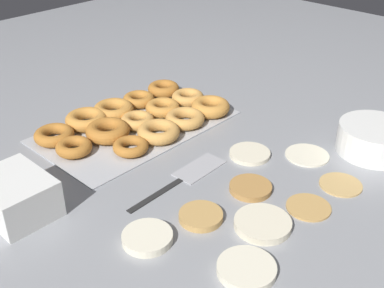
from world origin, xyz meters
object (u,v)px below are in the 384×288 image
pancake_8 (341,184)px  pancake_5 (309,206)px  pancake_0 (251,188)px  spatula (190,173)px  pancake_3 (147,237)px  batter_bowl (374,139)px  donut_tray (138,119)px  pancake_1 (201,216)px  pancake_2 (307,154)px  pancake_7 (251,154)px  pancake_4 (263,224)px  container_stack (16,196)px  pancake_6 (247,269)px

pancake_8 → pancake_5: bearing=-4.1°
pancake_0 → spatula: size_ratio=0.33×
pancake_3 → batter_bowl: 0.61m
pancake_0 → donut_tray: bearing=-94.4°
pancake_0 → pancake_1: 0.14m
pancake_1 → pancake_5: bearing=142.3°
pancake_5 → batter_bowl: batter_bowl is taller
pancake_2 → pancake_0: bearing=-3.8°
pancake_8 → spatula: 0.33m
pancake_8 → spatula: size_ratio=0.33×
pancake_1 → pancake_7: bearing=-164.3°
pancake_3 → donut_tray: donut_tray is taller
spatula → pancake_4: bearing=-100.5°
pancake_5 → batter_bowl: size_ratio=0.52×
batter_bowl → container_stack: (0.71, -0.41, 0.01)m
batter_bowl → spatula: (0.38, -0.25, -0.03)m
pancake_0 → pancake_3: 0.26m
spatula → donut_tray: bearing=72.6°
pancake_6 → pancake_7: size_ratio=1.06×
batter_bowl → container_stack: bearing=-29.9°
pancake_0 → pancake_8: size_ratio=0.99×
pancake_0 → pancake_2: size_ratio=0.88×
pancake_7 → pancake_8: bearing=99.8°
pancake_8 → donut_tray: (0.12, -0.53, 0.01)m
batter_bowl → pancake_5: bearing=1.5°
pancake_0 → pancake_5: pancake_0 is taller
pancake_0 → spatula: (0.04, -0.14, -0.00)m
pancake_5 → pancake_6: 0.23m
donut_tray → pancake_0: bearing=85.6°
pancake_5 → pancake_8: size_ratio=0.99×
pancake_3 → pancake_6: (-0.06, 0.18, -0.00)m
container_stack → pancake_7: bearing=157.0°
pancake_3 → donut_tray: size_ratio=0.19×
pancake_6 → container_stack: bearing=-67.0°
pancake_4 → pancake_8: bearing=169.7°
pancake_4 → pancake_6: size_ratio=1.08×
pancake_3 → pancake_5: size_ratio=1.05×
pancake_6 → batter_bowl: 0.53m
pancake_0 → pancake_5: size_ratio=1.00×
pancake_6 → container_stack: container_stack is taller
pancake_0 → pancake_5: 0.13m
pancake_3 → container_stack: container_stack is taller
pancake_6 → batter_bowl: batter_bowl is taller
pancake_2 → pancake_5: size_ratio=1.15×
pancake_3 → pancake_4: bearing=143.8°
pancake_1 → pancake_4: (-0.06, 0.10, 0.00)m
pancake_8 → pancake_4: bearing=-10.3°
pancake_2 → pancake_4: size_ratio=0.94×
pancake_7 → pancake_4: bearing=42.4°
pancake_6 → container_stack: size_ratio=0.67×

